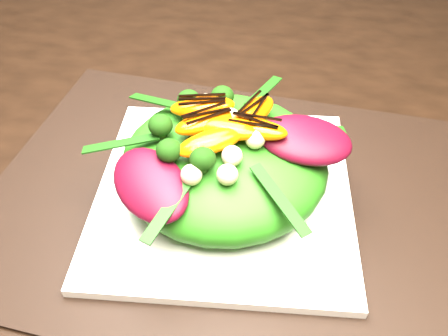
# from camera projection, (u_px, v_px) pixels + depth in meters

# --- Properties ---
(dining_table) EXTENTS (1.60, 0.90, 0.75)m
(dining_table) POSITION_uv_depth(u_px,v_px,m) (446.00, 154.00, 0.61)
(dining_table) COLOR black
(dining_table) RESTS_ON floor
(placemat) EXTENTS (0.55, 0.44, 0.00)m
(placemat) POSITION_uv_depth(u_px,v_px,m) (224.00, 197.00, 0.52)
(placemat) COLOR black
(placemat) RESTS_ON dining_table
(plate_base) EXTENTS (0.29, 0.29, 0.01)m
(plate_base) POSITION_uv_depth(u_px,v_px,m) (224.00, 192.00, 0.52)
(plate_base) COLOR white
(plate_base) RESTS_ON placemat
(salad_bowl) EXTENTS (0.23, 0.23, 0.02)m
(salad_bowl) POSITION_uv_depth(u_px,v_px,m) (224.00, 184.00, 0.51)
(salad_bowl) COLOR silver
(salad_bowl) RESTS_ON plate_base
(lettuce_mound) EXTENTS (0.26, 0.26, 0.07)m
(lettuce_mound) POSITION_uv_depth(u_px,v_px,m) (224.00, 162.00, 0.49)
(lettuce_mound) COLOR #296E14
(lettuce_mound) RESTS_ON salad_bowl
(radicchio_leaf) EXTENTS (0.09, 0.06, 0.02)m
(radicchio_leaf) POSITION_uv_depth(u_px,v_px,m) (305.00, 140.00, 0.46)
(radicchio_leaf) COLOR #410714
(radicchio_leaf) RESTS_ON lettuce_mound
(orange_segment) EXTENTS (0.07, 0.05, 0.02)m
(orange_segment) POSITION_uv_depth(u_px,v_px,m) (216.00, 114.00, 0.47)
(orange_segment) COLOR #F05903
(orange_segment) RESTS_ON lettuce_mound
(broccoli_floret) EXTENTS (0.04, 0.04, 0.03)m
(broccoli_floret) POSITION_uv_depth(u_px,v_px,m) (165.00, 106.00, 0.48)
(broccoli_floret) COLOR black
(broccoli_floret) RESTS_ON lettuce_mound
(macadamia_nut) EXTENTS (0.02, 0.02, 0.02)m
(macadamia_nut) POSITION_uv_depth(u_px,v_px,m) (259.00, 169.00, 0.42)
(macadamia_nut) COLOR beige
(macadamia_nut) RESTS_ON lettuce_mound
(balsamic_drizzle) EXTENTS (0.05, 0.02, 0.00)m
(balsamic_drizzle) POSITION_uv_depth(u_px,v_px,m) (216.00, 106.00, 0.47)
(balsamic_drizzle) COLOR black
(balsamic_drizzle) RESTS_ON orange_segment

